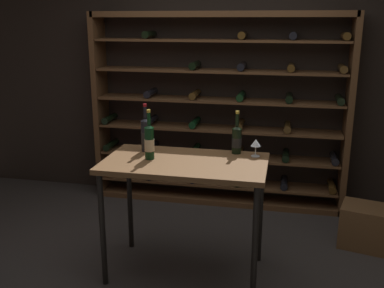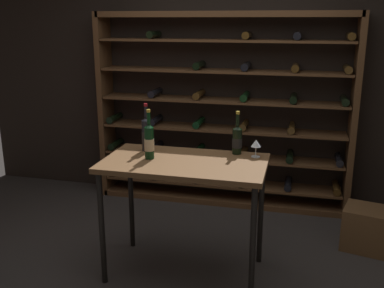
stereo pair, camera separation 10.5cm
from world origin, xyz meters
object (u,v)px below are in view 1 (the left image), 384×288
object	(u,v)px
tasting_table	(185,173)
wine_bottle_gold_foil	(237,139)
wine_bottle_black_capsule	(149,141)
wine_bottle_green_slim	(146,134)
wine_crate	(369,227)
wine_rack	(219,113)
wine_glass_stemmed_right	(256,144)

from	to	relation	value
tasting_table	wine_bottle_gold_foil	distance (m)	0.50
wine_bottle_gold_foil	wine_bottle_black_capsule	bearing A→B (deg)	-155.77
wine_bottle_green_slim	wine_bottle_black_capsule	distance (m)	0.22
wine_bottle_green_slim	wine_crate	bearing A→B (deg)	16.67
wine_rack	tasting_table	xyz separation A→B (m)	(-0.03, -1.50, -0.16)
wine_rack	wine_bottle_black_capsule	world-z (taller)	wine_rack
wine_bottle_gold_foil	wine_crate	bearing A→B (deg)	22.28
wine_bottle_black_capsule	wine_glass_stemmed_right	world-z (taller)	wine_bottle_black_capsule
tasting_table	wine_bottle_gold_foil	world-z (taller)	wine_bottle_gold_foil
wine_glass_stemmed_right	wine_bottle_green_slim	bearing A→B (deg)	-177.54
wine_bottle_black_capsule	wine_bottle_gold_foil	bearing A→B (deg)	24.23
wine_rack	wine_crate	distance (m)	1.85
wine_crate	wine_glass_stemmed_right	xyz separation A→B (m)	(-1.00, -0.53, 0.86)
tasting_table	wine_crate	xyz separation A→B (m)	(1.51, 0.75, -0.66)
wine_crate	wine_bottle_black_capsule	size ratio (longest dim) A/B	1.25
wine_bottle_black_capsule	wine_bottle_green_slim	bearing A→B (deg)	115.25
tasting_table	wine_bottle_black_capsule	xyz separation A→B (m)	(-0.28, -0.01, 0.24)
wine_glass_stemmed_right	wine_bottle_gold_foil	bearing A→B (deg)	161.34
wine_bottle_black_capsule	wine_rack	bearing A→B (deg)	78.54
wine_rack	wine_bottle_gold_foil	size ratio (longest dim) A/B	7.92
wine_rack	wine_glass_stemmed_right	size ratio (longest dim) A/B	19.65
wine_rack	wine_glass_stemmed_right	distance (m)	1.36
wine_rack	tasting_table	size ratio (longest dim) A/B	2.21
wine_bottle_green_slim	wine_bottle_gold_foil	bearing A→B (deg)	7.08
wine_bottle_green_slim	wine_glass_stemmed_right	world-z (taller)	wine_bottle_green_slim
wine_bottle_gold_foil	tasting_table	bearing A→B (deg)	-142.22
wine_bottle_green_slim	tasting_table	bearing A→B (deg)	-27.02
wine_glass_stemmed_right	wine_crate	bearing A→B (deg)	27.73
tasting_table	wine_rack	bearing A→B (deg)	88.87
wine_rack	wine_glass_stemmed_right	world-z (taller)	wine_rack
wine_bottle_black_capsule	tasting_table	bearing A→B (deg)	1.59
tasting_table	wine_bottle_green_slim	world-z (taller)	wine_bottle_green_slim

